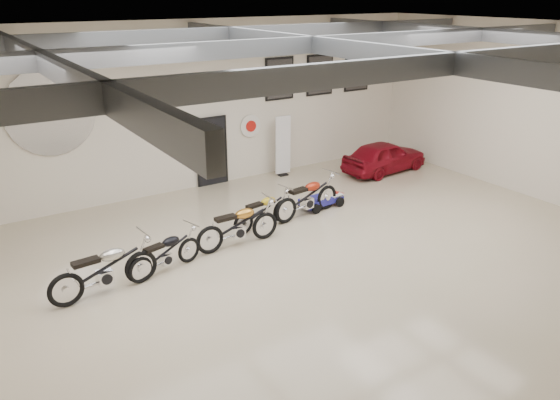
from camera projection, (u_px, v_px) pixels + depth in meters
floor at (308, 261)px, 12.36m from camera, size 16.00×12.00×0.01m
ceiling at (313, 31)px, 10.56m from camera, size 16.00×12.00×0.01m
back_wall at (193, 107)px, 16.19m from camera, size 16.00×0.02×5.00m
right_wall at (540, 113)px, 15.46m from camera, size 0.02×12.00×5.00m
ceiling_beams at (313, 44)px, 10.65m from camera, size 15.80×11.80×0.32m
door at (212, 152)px, 16.92m from camera, size 0.92×0.08×2.10m
logo_plaque at (50, 113)px, 14.04m from camera, size 2.30×0.06×1.16m
poster_left at (279, 79)px, 17.44m from camera, size 1.05×0.08×1.35m
poster_mid at (320, 75)px, 18.24m from camera, size 1.05×0.08×1.35m
poster_right at (357, 71)px, 19.04m from camera, size 1.05×0.08×1.35m
oil_sign at (250, 126)px, 17.39m from camera, size 0.72×0.10×0.72m
banner_stand at (283, 147)px, 17.76m from camera, size 0.54×0.25×1.95m
motorcycle_silver at (104, 268)px, 10.83m from camera, size 2.26×0.89×1.14m
motorcycle_black at (165, 252)px, 11.73m from camera, size 1.89×1.01×0.94m
motorcycle_gold at (238, 225)px, 12.92m from camera, size 2.14×0.69×1.11m
motorcycle_yellow at (263, 210)px, 13.93m from camera, size 1.93×0.88×0.97m
motorcycle_red at (307, 196)px, 14.66m from camera, size 2.22×0.96×1.12m
go_kart at (325, 196)px, 15.45m from camera, size 1.61×0.82×0.56m
vintage_car at (384, 156)px, 18.29m from camera, size 1.53×3.24×1.07m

